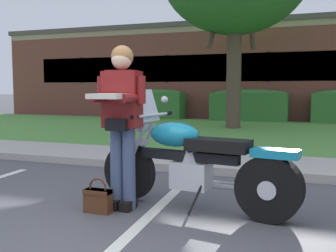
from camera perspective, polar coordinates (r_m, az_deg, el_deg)
ground_plane at (r=3.37m, az=-12.61°, el=-16.80°), size 140.00×140.00×0.00m
curb_strip at (r=6.10m, az=3.54°, el=-6.06°), size 60.00×0.20×0.12m
concrete_walk at (r=6.90m, az=5.59°, el=-4.89°), size 60.00×1.50×0.08m
grass_lawn at (r=11.53m, az=11.61°, el=-0.91°), size 60.00×8.02×0.06m
stall_stripe_1 at (r=3.41m, az=-6.98°, el=-16.36°), size 0.45×4.40×0.01m
motorcycle at (r=4.16m, az=4.58°, el=-5.39°), size 2.24×0.82×1.26m
rider_person at (r=4.17m, az=-6.64°, el=1.78°), size 0.54×0.59×1.70m
handbag at (r=4.22m, az=-9.93°, el=-10.12°), size 0.28×0.13×0.36m
hedge_left at (r=16.53m, az=-2.00°, el=3.21°), size 2.51×0.90×1.24m
hedge_center_left at (r=15.48m, az=11.42°, el=2.96°), size 2.86×0.90×1.24m
brick_building at (r=21.93m, az=15.76°, el=7.08°), size 24.61×12.09×4.01m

